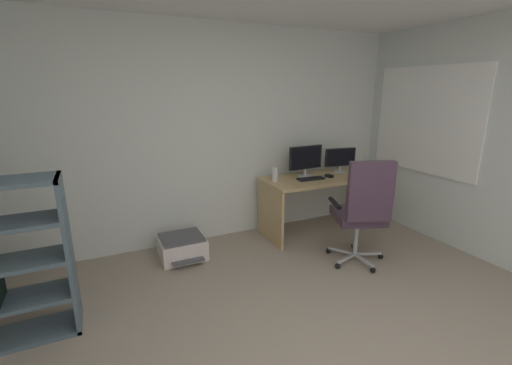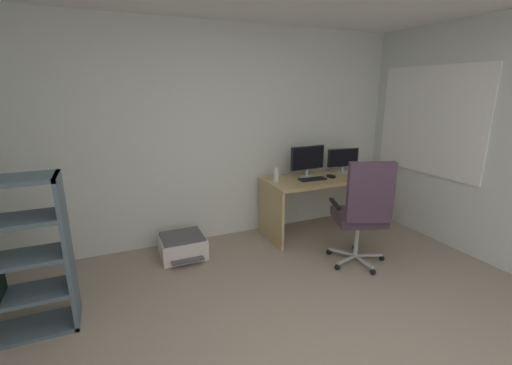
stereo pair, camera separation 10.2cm
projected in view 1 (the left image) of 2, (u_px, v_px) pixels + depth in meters
name	position (u px, v px, depth m)	size (l,w,h in m)	color
wall_back	(208.00, 136.00, 4.11)	(5.02, 0.10, 2.57)	silver
window_pane	(426.00, 120.00, 4.25)	(0.01, 1.41, 1.21)	white
window_frame	(425.00, 120.00, 4.25)	(0.02, 1.49, 1.29)	white
desk	(320.00, 191.00, 4.47)	(1.50, 0.68, 0.74)	tan
monitor_main	(306.00, 159.00, 4.39)	(0.48, 0.18, 0.39)	#B2B5B7
monitor_secondary	(340.00, 159.00, 4.63)	(0.44, 0.18, 0.32)	#B2B5B7
keyboard	(311.00, 179.00, 4.29)	(0.34, 0.13, 0.02)	black
computer_mouse	(329.00, 176.00, 4.40)	(0.06, 0.10, 0.03)	black
desktop_speaker	(275.00, 174.00, 4.20)	(0.07, 0.07, 0.17)	silver
office_chair	(363.00, 209.00, 3.54)	(0.65, 0.67, 1.17)	#B7BABC
printer	(182.00, 247.00, 3.85)	(0.49, 0.53, 0.25)	silver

